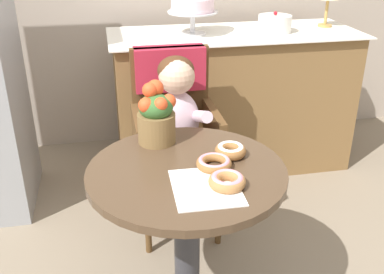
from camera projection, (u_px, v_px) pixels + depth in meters
cafe_table at (187, 217)px, 1.70m from camera, size 0.72×0.72×0.72m
wicker_chair at (173, 112)px, 2.29m from camera, size 0.42×0.45×0.95m
seated_child at (178, 117)px, 2.14m from camera, size 0.27×0.32×0.73m
paper_napkin at (206, 187)px, 1.49m from camera, size 0.23×0.27×0.00m
donut_front at (227, 181)px, 1.49m from camera, size 0.13×0.13×0.04m
donut_mid at (230, 150)px, 1.68m from camera, size 0.12×0.12×0.04m
donut_side at (214, 163)px, 1.60m from camera, size 0.13×0.13×0.03m
flower_vase at (156, 115)px, 1.76m from camera, size 0.16×0.15×0.25m
display_counter at (232, 100)px, 2.97m from camera, size 1.56×0.62×0.90m
tiered_cake_stand at (193, 3)px, 2.65m from camera, size 0.30×0.30×0.28m
round_layer_cake at (275, 24)px, 2.76m from camera, size 0.20×0.20×0.13m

